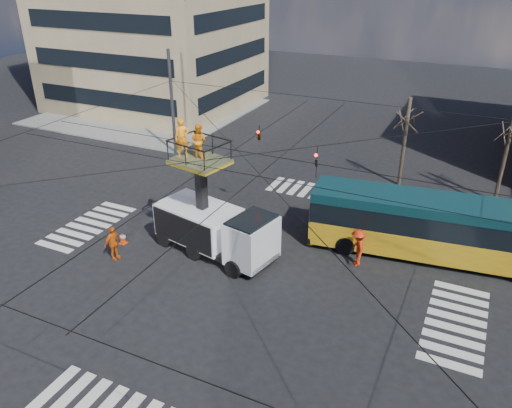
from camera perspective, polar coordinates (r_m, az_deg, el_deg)
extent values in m
plane|color=black|center=(25.05, -1.40, -7.17)|extent=(120.00, 120.00, 0.00)
cube|color=slate|center=(51.86, -11.96, 10.34)|extent=(18.00, 18.00, 0.12)
cube|color=black|center=(48.20, -16.76, 11.41)|extent=(15.30, 0.12, 1.50)
cube|color=black|center=(49.55, -2.45, 12.86)|extent=(0.12, 13.60, 1.50)
cube|color=black|center=(47.52, -17.29, 15.28)|extent=(15.30, 0.12, 1.50)
cube|color=black|center=(48.88, -2.52, 16.66)|extent=(0.12, 13.60, 1.50)
cube|color=black|center=(47.06, -17.86, 19.25)|extent=(15.30, 0.12, 1.50)
cube|color=black|center=(48.44, -2.61, 20.55)|extent=(0.12, 13.60, 1.50)
cylinder|color=#2D2D30|center=(38.68, -9.56, 11.23)|extent=(0.24, 0.24, 8.00)
cylinder|color=black|center=(33.07, 8.06, 11.83)|extent=(24.00, 0.03, 0.03)
cylinder|color=black|center=(29.58, -23.02, 8.28)|extent=(0.03, 24.00, 0.03)
cylinder|color=black|center=(14.14, -24.53, -11.48)|extent=(24.00, 0.03, 0.03)
cylinder|color=black|center=(22.35, -1.57, 5.55)|extent=(24.02, 24.02, 0.03)
cylinder|color=black|center=(22.35, -1.57, 5.55)|extent=(24.02, 24.02, 0.03)
cylinder|color=black|center=(21.48, -3.00, 3.78)|extent=(24.00, 0.03, 0.03)
cylinder|color=black|center=(23.47, -0.23, 5.81)|extent=(24.00, 0.03, 0.03)
cylinder|color=black|center=(23.03, -4.23, 5.06)|extent=(0.03, 24.00, 0.03)
cylinder|color=black|center=(22.02, 1.24, 4.11)|extent=(0.03, 24.00, 0.03)
imported|color=black|center=(24.34, 6.96, 5.12)|extent=(0.16, 0.20, 1.00)
imported|color=black|center=(27.40, 0.38, 8.30)|extent=(0.26, 1.24, 0.50)
cylinder|color=#382B21|center=(34.19, 16.60, 6.74)|extent=(0.24, 0.24, 6.00)
cylinder|color=#382B21|center=(33.92, 26.57, 4.86)|extent=(0.24, 0.24, 6.00)
cube|color=black|center=(26.13, -4.99, -4.32)|extent=(7.31, 3.62, 0.30)
cube|color=white|center=(24.16, -0.49, -4.21)|extent=(2.26, 2.72, 2.20)
cube|color=black|center=(23.76, -0.49, -2.54)|extent=(2.05, 2.58, 0.80)
cube|color=white|center=(26.24, -6.53, -2.01)|extent=(4.63, 3.33, 1.80)
cylinder|color=black|center=(24.10, -2.55, -7.41)|extent=(0.95, 0.53, 0.90)
cylinder|color=black|center=(25.61, 0.76, -5.15)|extent=(0.95, 0.53, 0.90)
cylinder|color=black|center=(25.60, -7.05, -5.40)|extent=(0.95, 0.53, 0.90)
cylinder|color=black|center=(27.03, -3.67, -3.39)|extent=(0.95, 0.53, 0.90)
cylinder|color=black|center=(27.00, -10.42, -3.86)|extent=(0.95, 0.53, 0.90)
cylinder|color=black|center=(28.36, -7.04, -2.04)|extent=(0.95, 0.53, 0.90)
cube|color=black|center=(25.28, -6.23, 1.23)|extent=(0.53, 0.53, 3.54)
cube|color=#505332|center=(24.59, -6.43, 4.97)|extent=(2.98, 2.60, 0.12)
cube|color=yellow|center=(24.63, -6.42, 4.71)|extent=(2.98, 2.60, 0.12)
imported|color=orange|center=(24.70, -8.47, 7.50)|extent=(0.85, 0.75, 1.94)
imported|color=orange|center=(24.57, -6.56, 7.20)|extent=(0.88, 0.72, 1.69)
cube|color=orange|center=(26.96, 20.24, -4.00)|extent=(13.22, 4.13, 1.30)
cube|color=black|center=(26.41, 20.64, -1.75)|extent=(13.21, 4.08, 1.10)
cube|color=#0C2F34|center=(26.06, 20.91, -0.19)|extent=(13.22, 4.13, 0.50)
cube|color=orange|center=(26.96, 6.89, -0.85)|extent=(0.54, 2.48, 2.80)
cube|color=black|center=(27.51, 6.66, -2.96)|extent=(0.46, 2.60, 0.30)
cube|color=gold|center=(26.41, 7.25, 1.54)|extent=(0.29, 1.60, 0.35)
cylinder|color=black|center=(26.22, 10.17, -4.68)|extent=(1.03, 0.42, 1.00)
cylinder|color=black|center=(28.27, 10.95, -2.33)|extent=(1.03, 0.42, 1.00)
cone|color=#FA3F0A|center=(27.76, -14.99, -3.80)|extent=(0.36, 0.36, 0.62)
imported|color=#DC590D|center=(26.19, -16.00, -4.32)|extent=(0.62, 1.14, 1.84)
imported|color=red|center=(25.19, 11.53, -4.91)|extent=(1.23, 1.47, 1.97)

